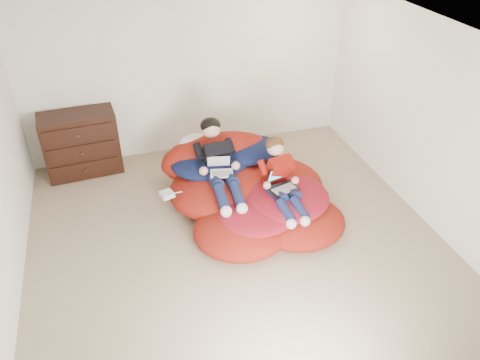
% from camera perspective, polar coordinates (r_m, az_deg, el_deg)
% --- Properties ---
extents(room_shell, '(5.10, 5.10, 2.77)m').
position_cam_1_polar(room_shell, '(5.75, -0.51, -5.72)').
color(room_shell, tan).
rests_on(room_shell, ground).
extents(dresser, '(1.10, 0.63, 0.96)m').
position_cam_1_polar(dresser, '(7.33, -18.78, 4.23)').
color(dresser, black).
rests_on(dresser, ground).
extents(beanbag_pile, '(2.15, 2.30, 0.84)m').
position_cam_1_polar(beanbag_pile, '(6.31, 0.88, -1.22)').
color(beanbag_pile, '#A21E12').
rests_on(beanbag_pile, ground).
extents(cream_pillow, '(0.47, 0.30, 0.30)m').
position_cam_1_polar(cream_pillow, '(6.67, -5.53, 4.36)').
color(cream_pillow, '#EDE5CE').
rests_on(cream_pillow, beanbag_pile).
extents(older_boy, '(0.38, 1.31, 0.78)m').
position_cam_1_polar(older_boy, '(6.14, -2.72, 2.57)').
color(older_boy, black).
rests_on(older_boy, beanbag_pile).
extents(younger_boy, '(0.39, 1.05, 0.76)m').
position_cam_1_polar(younger_boy, '(5.92, 4.99, 0.56)').
color(younger_boy, maroon).
rests_on(younger_boy, beanbag_pile).
extents(laptop_white, '(0.33, 0.36, 0.20)m').
position_cam_1_polar(laptop_white, '(6.08, -2.42, 1.48)').
color(laptop_white, silver).
rests_on(laptop_white, older_boy).
extents(laptop_black, '(0.42, 0.43, 0.26)m').
position_cam_1_polar(laptop_black, '(5.94, 5.09, -0.22)').
color(laptop_black, black).
rests_on(laptop_black, younger_boy).
extents(power_adapter, '(0.19, 0.19, 0.06)m').
position_cam_1_polar(power_adapter, '(6.02, -8.90, -1.74)').
color(power_adapter, silver).
rests_on(power_adapter, beanbag_pile).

